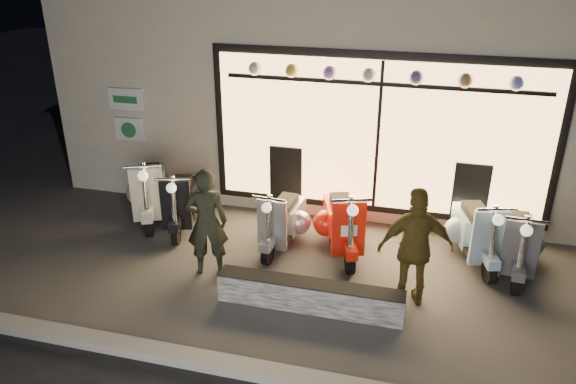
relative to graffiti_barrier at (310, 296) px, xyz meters
The scene contains 12 objects.
ground 0.74m from the graffiti_barrier, 114.79° to the left, with size 40.00×40.00×0.00m, color #383533.
kerb 1.39m from the graffiti_barrier, 102.54° to the right, with size 40.00×0.25×0.12m, color slate.
shop_building 5.95m from the graffiti_barrier, 93.01° to the left, with size 10.20×6.23×4.20m.
graffiti_barrier is the anchor object (origin of this frame).
scooter_silver 1.84m from the graffiti_barrier, 115.59° to the left, with size 0.51×1.41×1.00m.
scooter_red 1.75m from the graffiti_barrier, 86.37° to the left, with size 0.81×1.52×1.09m.
scooter_black 3.22m from the graffiti_barrier, 144.69° to the left, with size 0.73×1.47×1.05m.
scooter_cream 3.86m from the graffiti_barrier, 148.31° to the left, with size 0.93×1.57×1.15m.
scooter_blue 2.89m from the graffiti_barrier, 43.58° to the left, with size 0.72×1.49×1.06m.
scooter_grey 3.22m from the graffiti_barrier, 34.04° to the left, with size 0.52×1.48×1.06m.
man 1.78m from the graffiti_barrier, 162.56° to the left, with size 0.58×0.38×1.60m, color black.
woman 1.48m from the graffiti_barrier, 21.30° to the left, with size 0.96×0.40×1.64m, color brown.
Camera 1 is at (1.56, -6.56, 4.42)m, focal length 35.00 mm.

